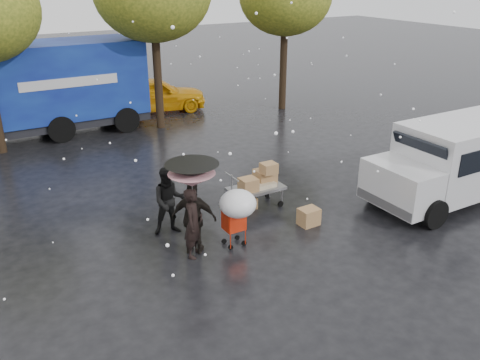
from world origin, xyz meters
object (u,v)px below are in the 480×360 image
person_black (194,218)px  yellow_taxi (155,94)px  vendor_cart (259,182)px  blue_truck (41,91)px  white_van (456,160)px  shopping_cart (237,207)px  person_pink (194,223)px

person_black → yellow_taxi: person_black is taller
vendor_cart → blue_truck: 10.30m
white_van → blue_truck: size_ratio=0.59×
yellow_taxi → blue_truck: bearing=117.1°
shopping_cart → white_van: 6.59m
person_black → shopping_cart: (0.94, -0.32, 0.20)m
yellow_taxi → person_pink: bearing=175.3°
person_black → white_van: white_van is taller
person_black → blue_truck: (-1.17, 10.86, 0.89)m
yellow_taxi → shopping_cart: bearing=179.9°
shopping_cart → yellow_taxi: size_ratio=0.33×
person_pink → person_black: bearing=16.0°
person_black → shopping_cart: bearing=-161.9°
person_black → blue_truck: 10.96m
white_van → blue_truck: (-8.67, 11.83, 0.60)m
person_pink → yellow_taxi: (3.89, 12.24, -0.06)m
blue_truck → yellow_taxi: 5.25m
person_black → white_van: size_ratio=0.35×
white_van → shopping_cart: bearing=174.3°
white_van → yellow_taxi: (-3.67, 13.09, -0.40)m
person_pink → white_van: (7.57, -0.85, 0.34)m
person_black → blue_truck: blue_truck is taller
blue_truck → shopping_cart: bearing=-79.3°
vendor_cart → yellow_taxi: bearing=83.3°
person_black → blue_truck: bearing=-47.0°
blue_truck → white_van: bearing=-53.8°
person_pink → person_black: (0.07, 0.12, 0.04)m
person_black → vendor_cart: 2.86m
shopping_cart → vendor_cart: bearing=45.4°
shopping_cart → white_van: white_van is taller
shopping_cart → person_pink: bearing=169.1°
vendor_cart → yellow_taxi: size_ratio=0.34×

